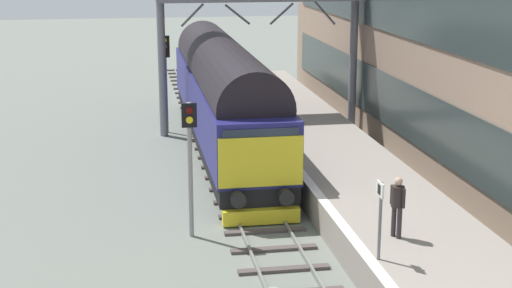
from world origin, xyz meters
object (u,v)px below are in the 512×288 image
at_px(platform_number_sign, 380,209).
at_px(waiting_passenger, 398,201).
at_px(diesel_locomotive, 223,92).
at_px(signal_post_far, 165,71).
at_px(signal_post_mid, 190,154).

relative_size(platform_number_sign, waiting_passenger, 1.20).
relative_size(diesel_locomotive, waiting_passenger, 11.42).
bearing_deg(platform_number_sign, signal_post_far, 103.01).
bearing_deg(signal_post_mid, platform_number_sign, -49.02).
height_order(platform_number_sign, waiting_passenger, platform_number_sign).
bearing_deg(signal_post_far, signal_post_mid, -90.00).
relative_size(signal_post_far, waiting_passenger, 2.75).
distance_m(diesel_locomotive, signal_post_far, 4.11).
height_order(signal_post_mid, platform_number_sign, signal_post_mid).
bearing_deg(waiting_passenger, signal_post_mid, 29.51).
height_order(signal_post_far, platform_number_sign, signal_post_far).
bearing_deg(signal_post_mid, waiting_passenger, -34.26).
bearing_deg(platform_number_sign, waiting_passenger, 54.81).
distance_m(signal_post_mid, waiting_passenger, 6.21).
bearing_deg(diesel_locomotive, platform_number_sign, -82.42).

